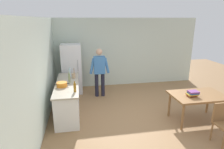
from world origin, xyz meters
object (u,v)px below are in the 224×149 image
at_px(refrigerator, 72,69).
at_px(utensil_jar, 74,76).
at_px(dining_table, 198,97).
at_px(bottle_water_clear, 70,73).
at_px(person, 99,70).
at_px(cooking_pot, 62,84).
at_px(book_stack, 193,93).
at_px(chair, 224,121).
at_px(bottle_oil_amber, 75,87).
at_px(bottle_vinegar_tall, 69,78).

height_order(refrigerator, utensil_jar, refrigerator).
distance_m(dining_table, bottle_water_clear, 3.78).
height_order(person, cooking_pot, person).
bearing_deg(dining_table, book_stack, -163.48).
relative_size(refrigerator, utensil_jar, 5.62).
bearing_deg(cooking_pot, utensil_jar, 67.40).
distance_m(chair, cooking_pot, 3.98).
bearing_deg(dining_table, bottle_oil_amber, 173.02).
relative_size(person, book_stack, 5.95).
xyz_separation_m(refrigerator, person, (0.95, -0.55, 0.08)).
bearing_deg(bottle_water_clear, bottle_vinegar_tall, -89.64).
bearing_deg(bottle_oil_amber, person, 64.99).
relative_size(refrigerator, bottle_vinegar_tall, 5.62).
bearing_deg(bottle_vinegar_tall, refrigerator, 88.88).
height_order(person, bottle_oil_amber, person).
height_order(refrigerator, cooking_pot, refrigerator).
xyz_separation_m(person, bottle_vinegar_tall, (-0.98, -0.99, 0.06)).
relative_size(person, dining_table, 1.21).
height_order(utensil_jar, book_stack, utensil_jar).
distance_m(bottle_vinegar_tall, book_stack, 3.35).
xyz_separation_m(chair, book_stack, (-0.21, 0.90, 0.29)).
xyz_separation_m(person, chair, (2.35, -3.11, -0.44)).
bearing_deg(refrigerator, dining_table, -39.29).
distance_m(person, book_stack, 3.08).
relative_size(cooking_pot, bottle_oil_amber, 1.43).
height_order(person, utensil_jar, person).
xyz_separation_m(refrigerator, book_stack, (3.09, -2.76, -0.08)).
bearing_deg(bottle_oil_amber, chair, -23.17).
relative_size(refrigerator, book_stack, 6.30).
bearing_deg(person, book_stack, -45.98).
relative_size(bottle_water_clear, book_stack, 1.05).
relative_size(utensil_jar, bottle_vinegar_tall, 1.00).
bearing_deg(person, bottle_water_clear, -157.50).
bearing_deg(bottle_vinegar_tall, utensil_jar, 74.10).
xyz_separation_m(dining_table, bottle_water_clear, (-3.33, 1.74, 0.35)).
bearing_deg(book_stack, bottle_oil_amber, 171.31).
bearing_deg(bottle_vinegar_tall, cooking_pot, -120.10).
relative_size(dining_table, bottle_vinegar_tall, 4.37).
bearing_deg(book_stack, refrigerator, 138.15).
distance_m(utensil_jar, bottle_vinegar_tall, 0.42).
distance_m(refrigerator, chair, 4.95).
bearing_deg(person, bottle_vinegar_tall, -134.73).
distance_m(bottle_water_clear, bottle_vinegar_tall, 0.58).
distance_m(dining_table, bottle_vinegar_tall, 3.54).
height_order(person, book_stack, person).
bearing_deg(bottle_water_clear, dining_table, -27.55).
height_order(dining_table, chair, chair).
bearing_deg(refrigerator, book_stack, -41.85).
xyz_separation_m(person, utensil_jar, (-0.87, -0.59, 0.00)).
height_order(refrigerator, dining_table, refrigerator).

